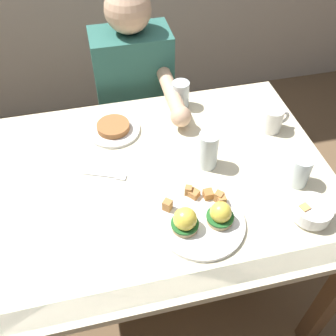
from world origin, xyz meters
TOP-DOWN VIEW (x-y plane):
  - ground_plane at (0.00, 0.00)m, footprint 6.00×6.00m
  - dining_table at (0.00, 0.00)m, footprint 1.20×0.90m
  - eggs_benedict_plate at (0.09, -0.22)m, footprint 0.27×0.27m
  - fruit_bowl at (0.43, -0.27)m, footprint 0.12×0.12m
  - coffee_mug at (0.48, 0.15)m, footprint 0.11×0.08m
  - fork at (-0.17, 0.05)m, footprint 0.15×0.08m
  - water_glass_near at (0.17, 0.37)m, footprint 0.07×0.07m
  - water_glass_far at (0.18, 0.02)m, footprint 0.07×0.07m
  - water_glass_extra at (0.45, -0.12)m, footprint 0.07×0.07m
  - side_plate at (-0.11, 0.27)m, footprint 0.20×0.20m
  - diner_person at (0.02, 0.60)m, footprint 0.34×0.54m

SIDE VIEW (x-z plane):
  - ground_plane at x=0.00m, z-range 0.00..0.00m
  - dining_table at x=0.00m, z-range 0.26..1.00m
  - diner_person at x=0.02m, z-range 0.08..1.22m
  - fork at x=-0.17m, z-range 0.74..0.74m
  - side_plate at x=-0.11m, z-range 0.74..0.77m
  - eggs_benedict_plate at x=0.09m, z-range 0.72..0.81m
  - fruit_bowl at x=0.43m, z-range 0.74..0.80m
  - water_glass_extra at x=0.45m, z-range 0.73..0.84m
  - water_glass_near at x=0.17m, z-range 0.73..0.84m
  - coffee_mug at x=0.48m, z-range 0.74..0.84m
  - water_glass_far at x=0.18m, z-range 0.73..0.87m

